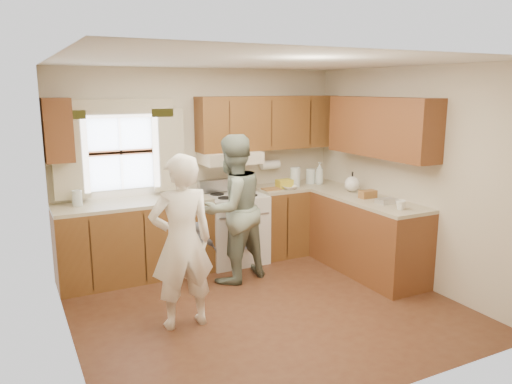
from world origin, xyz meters
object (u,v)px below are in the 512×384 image
stove (234,227)px  woman_left (182,242)px  child (199,254)px  woman_right (233,209)px

stove → woman_left: 1.90m
woman_left → child: 1.08m
woman_left → child: woman_left is taller
stove → woman_left: woman_left is taller
child → woman_left: bearing=56.2°
stove → child: (-0.71, -0.59, -0.08)m
woman_right → woman_left: bearing=27.5°
woman_left → stove: bearing=-128.1°
woman_right → child: bearing=-15.6°
child → woman_right: bearing=175.8°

